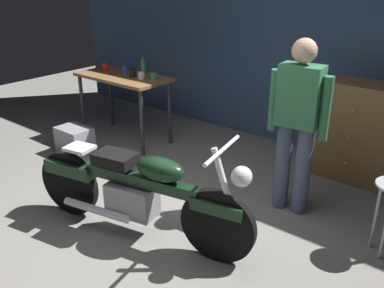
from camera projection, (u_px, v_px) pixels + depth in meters
ground_plane at (145, 234)px, 3.79m from camera, size 12.00×12.00×0.00m
back_wall at (300, 26)px, 5.20m from camera, size 8.00×0.12×3.10m
workbench at (123, 84)px, 5.63m from camera, size 1.30×0.64×0.90m
motorcycle at (138, 190)px, 3.62m from camera, size 2.16×0.76×1.00m
person_standing at (297, 121)px, 3.85m from camera, size 0.57×0.26×1.67m
wooden_dresser at (357, 132)px, 4.63m from camera, size 0.80×0.47×1.10m
storage_bin at (75, 140)px, 5.41m from camera, size 0.44×0.32×0.34m
mug_green_speckled at (153, 76)px, 5.35m from camera, size 0.12×0.09×0.09m
mug_white_ceramic at (141, 76)px, 5.38m from camera, size 0.11×0.08×0.09m
mug_blue_enamel at (125, 70)px, 5.63m from camera, size 0.11×0.07×0.11m
mug_red_diner at (106, 67)px, 5.81m from camera, size 0.12×0.09×0.11m
mug_black_matte at (132, 73)px, 5.46m from camera, size 0.11×0.07×0.11m
bottle at (143, 67)px, 5.60m from camera, size 0.06×0.06×0.24m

